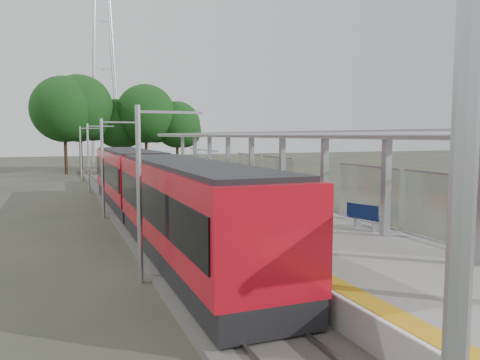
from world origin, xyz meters
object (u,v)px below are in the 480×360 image
(info_pillar_far, at_px, (266,186))
(litter_bin, at_px, (239,190))
(bench_mid, at_px, (301,196))
(bench_far, at_px, (180,168))
(info_pillar_near, at_px, (288,194))
(train, at_px, (150,187))
(bench_near, at_px, (364,216))

(info_pillar_far, height_order, litter_bin, info_pillar_far)
(bench_mid, height_order, litter_bin, same)
(litter_bin, bearing_deg, bench_mid, -64.84)
(bench_far, bearing_deg, info_pillar_near, -84.41)
(bench_far, relative_size, litter_bin, 1.50)
(bench_mid, height_order, info_pillar_far, info_pillar_far)
(bench_mid, bearing_deg, info_pillar_near, -151.24)
(train, relative_size, bench_mid, 20.18)
(bench_far, xyz_separation_m, litter_bin, (-1.02, -17.52, -0.02))
(bench_mid, height_order, info_pillar_near, info_pillar_near)
(bench_near, xyz_separation_m, info_pillar_far, (-0.20, 8.43, 0.26))
(bench_near, bearing_deg, train, 111.71)
(bench_far, relative_size, info_pillar_near, 0.82)
(train, relative_size, info_pillar_far, 15.85)
(bench_near, bearing_deg, bench_far, 72.08)
(train, relative_size, info_pillar_near, 16.52)
(bench_far, xyz_separation_m, info_pillar_far, (0.02, -18.86, 0.27))
(train, bearing_deg, litter_bin, 20.48)
(train, height_order, bench_far, train)
(bench_far, bearing_deg, train, -101.61)
(bench_mid, height_order, bench_far, bench_mid)
(bench_far, xyz_separation_m, info_pillar_near, (-0.30, -22.07, 0.24))
(bench_far, relative_size, info_pillar_far, 0.79)
(bench_far, height_order, info_pillar_near, info_pillar_near)
(bench_mid, xyz_separation_m, litter_bin, (-1.81, 3.86, -0.02))
(info_pillar_far, bearing_deg, litter_bin, 130.76)
(bench_near, relative_size, bench_far, 1.05)
(info_pillar_far, xyz_separation_m, litter_bin, (-1.05, 1.34, -0.29))
(info_pillar_near, distance_m, litter_bin, 4.61)
(bench_mid, relative_size, info_pillar_far, 0.79)
(bench_near, xyz_separation_m, info_pillar_near, (-0.52, 5.22, 0.23))
(train, height_order, bench_near, train)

